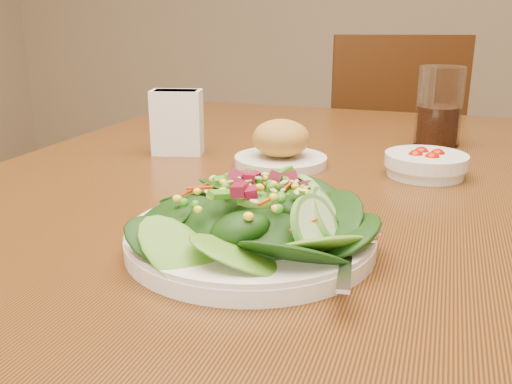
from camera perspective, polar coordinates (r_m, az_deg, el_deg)
dining_table at (r=0.93m, az=-0.13°, el=-4.56°), size 0.90×1.40×0.75m
chair_far at (r=1.99m, az=12.82°, el=2.46°), size 0.54×0.54×0.93m
salad_plate at (r=0.62m, az=0.25°, el=-3.21°), size 0.28×0.28×0.08m
bread_plate at (r=0.96m, az=2.50°, el=4.53°), size 0.16×0.16×0.08m
tomato_bowl at (r=0.94m, az=16.61°, el=2.71°), size 0.13×0.13×0.04m
drinking_glass at (r=1.17m, az=17.81°, el=7.63°), size 0.09×0.09×0.15m
napkin_holder at (r=1.05m, az=-7.90°, el=7.09°), size 0.10×0.07×0.12m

